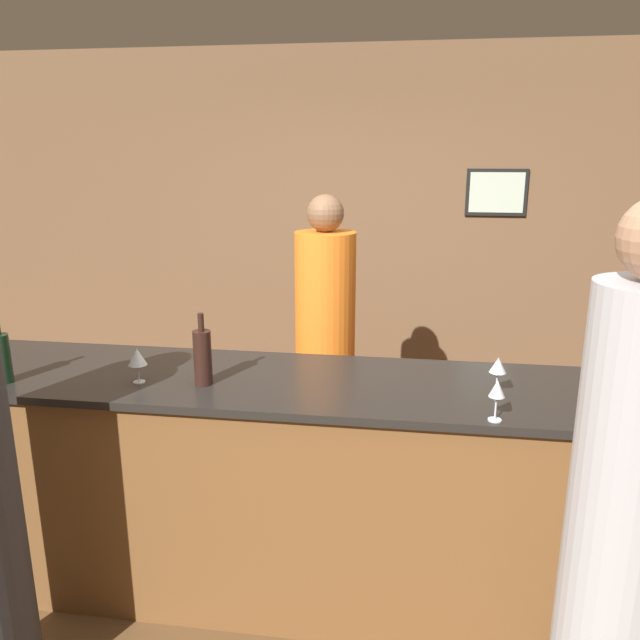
% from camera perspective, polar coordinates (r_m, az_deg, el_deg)
% --- Properties ---
extents(ground_plane, '(14.00, 14.00, 0.00)m').
position_cam_1_polar(ground_plane, '(3.28, 0.79, -23.42)').
color(ground_plane, brown).
extents(back_wall, '(8.00, 0.08, 2.80)m').
position_cam_1_polar(back_wall, '(4.90, 4.57, 7.61)').
color(back_wall, brown).
rests_on(back_wall, ground_plane).
extents(bar_counter, '(3.62, 0.73, 1.07)m').
position_cam_1_polar(bar_counter, '(2.97, 0.83, -15.30)').
color(bar_counter, brown).
rests_on(bar_counter, ground_plane).
extents(bartender, '(0.35, 0.35, 1.82)m').
position_cam_1_polar(bartender, '(3.65, 0.47, -4.00)').
color(bartender, orange).
rests_on(bartender, ground_plane).
extents(guest_0, '(0.32, 0.32, 1.95)m').
position_cam_1_polar(guest_0, '(2.13, 25.66, -18.36)').
color(guest_0, '#B2B2B7').
rests_on(guest_0, ground_plane).
extents(wine_bottle_0, '(0.08, 0.08, 0.32)m').
position_cam_1_polar(wine_bottle_0, '(2.72, -10.68, -3.30)').
color(wine_bottle_0, black).
rests_on(wine_bottle_0, bar_counter).
extents(wine_bottle_1, '(0.08, 0.08, 0.30)m').
position_cam_1_polar(wine_bottle_1, '(3.03, -27.12, -3.05)').
color(wine_bottle_1, black).
rests_on(wine_bottle_1, bar_counter).
extents(wine_glass_0, '(0.07, 0.07, 0.16)m').
position_cam_1_polar(wine_glass_0, '(2.65, 15.96, -4.12)').
color(wine_glass_0, silver).
rests_on(wine_glass_0, bar_counter).
extents(wine_glass_1, '(0.06, 0.06, 0.16)m').
position_cam_1_polar(wine_glass_1, '(2.41, 15.88, -6.21)').
color(wine_glass_1, silver).
rests_on(wine_glass_1, bar_counter).
extents(wine_glass_2, '(0.08, 0.08, 0.16)m').
position_cam_1_polar(wine_glass_2, '(2.80, -16.36, -3.31)').
color(wine_glass_2, silver).
rests_on(wine_glass_2, bar_counter).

